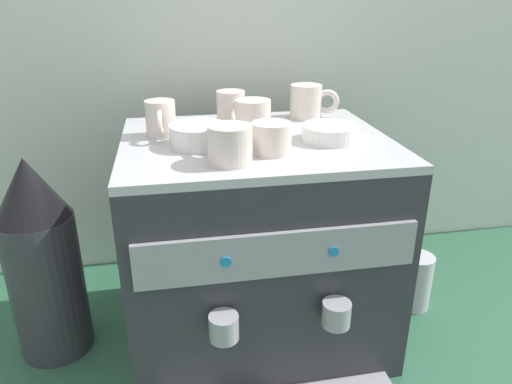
{
  "coord_description": "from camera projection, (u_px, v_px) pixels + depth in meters",
  "views": [
    {
      "loc": [
        -0.18,
        -0.98,
        0.79
      ],
      "look_at": [
        0.0,
        0.0,
        0.37
      ],
      "focal_mm": 33.51,
      "sensor_mm": 36.0,
      "label": 1
    }
  ],
  "objects": [
    {
      "name": "ceramic_cup_2",
      "position": [
        161.0,
        119.0,
        1.03
      ],
      "size": [
        0.07,
        0.11,
        0.08
      ],
      "color": "beige",
      "rests_on": "espresso_machine"
    },
    {
      "name": "ceramic_bowl_0",
      "position": [
        330.0,
        133.0,
        1.01
      ],
      "size": [
        0.12,
        0.12,
        0.03
      ],
      "color": "white",
      "rests_on": "espresso_machine"
    },
    {
      "name": "ceramic_cup_4",
      "position": [
        229.0,
        144.0,
        0.87
      ],
      "size": [
        0.08,
        0.12,
        0.07
      ],
      "color": "beige",
      "rests_on": "espresso_machine"
    },
    {
      "name": "espresso_machine",
      "position": [
        256.0,
        241.0,
        1.12
      ],
      "size": [
        0.57,
        0.57,
        0.49
      ],
      "color": "#2D2D33",
      "rests_on": "ground_plane"
    },
    {
      "name": "ceramic_cup_3",
      "position": [
        250.0,
        117.0,
        1.05
      ],
      "size": [
        0.09,
        0.11,
        0.08
      ],
      "color": "beige",
      "rests_on": "espresso_machine"
    },
    {
      "name": "milk_pitcher",
      "position": [
        415.0,
        281.0,
        1.27
      ],
      "size": [
        0.09,
        0.09,
        0.15
      ],
      "primitive_type": "cylinder",
      "color": "#B7B7BC",
      "rests_on": "ground_plane"
    },
    {
      "name": "ground_plane",
      "position": [
        256.0,
        325.0,
        1.22
      ],
      "size": [
        4.0,
        4.0,
        0.0
      ],
      "primitive_type": "plane",
      "color": "#28563D"
    },
    {
      "name": "ceramic_cup_5",
      "position": [
        232.0,
        107.0,
        1.14
      ],
      "size": [
        0.09,
        0.09,
        0.08
      ],
      "color": "beige",
      "rests_on": "espresso_machine"
    },
    {
      "name": "ceramic_cup_0",
      "position": [
        308.0,
        101.0,
        1.18
      ],
      "size": [
        0.12,
        0.08,
        0.08
      ],
      "color": "beige",
      "rests_on": "espresso_machine"
    },
    {
      "name": "coffee_grinder",
      "position": [
        42.0,
        260.0,
        1.06
      ],
      "size": [
        0.16,
        0.16,
        0.48
      ],
      "color": "#333338",
      "rests_on": "ground_plane"
    },
    {
      "name": "tiled_backsplash_wall",
      "position": [
        231.0,
        102.0,
        1.39
      ],
      "size": [
        2.8,
        0.03,
        0.98
      ],
      "primitive_type": "cube",
      "color": "silver",
      "rests_on": "ground_plane"
    },
    {
      "name": "ceramic_cup_1",
      "position": [
        270.0,
        138.0,
        0.93
      ],
      "size": [
        0.09,
        0.1,
        0.06
      ],
      "color": "beige",
      "rests_on": "espresso_machine"
    },
    {
      "name": "ceramic_bowl_1",
      "position": [
        199.0,
        136.0,
        0.97
      ],
      "size": [
        0.12,
        0.12,
        0.04
      ],
      "color": "white",
      "rests_on": "espresso_machine"
    }
  ]
}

